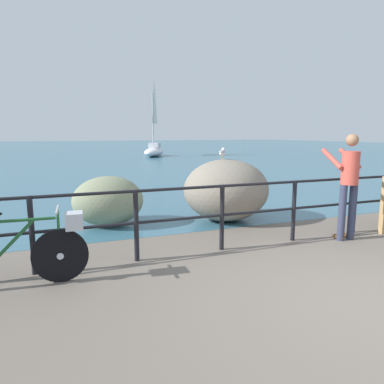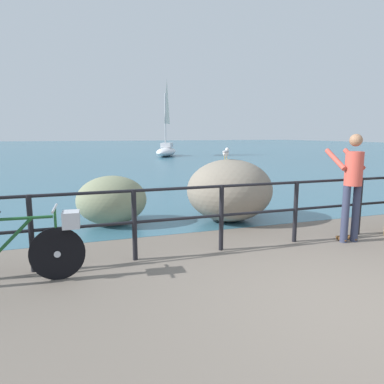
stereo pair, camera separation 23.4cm
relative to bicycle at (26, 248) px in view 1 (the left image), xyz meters
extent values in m
cube|color=#6B6056|center=(3.38, 18.19, -0.51)|extent=(120.00, 120.00, 0.10)
cube|color=#38667A|center=(3.38, 46.42, -0.46)|extent=(120.00, 90.00, 0.01)
cylinder|color=black|center=(0.05, 0.36, 0.05)|extent=(0.07, 0.07, 1.02)
cylinder|color=black|center=(1.38, 0.36, 0.05)|extent=(0.07, 0.07, 1.02)
cylinder|color=black|center=(2.72, 0.36, 0.05)|extent=(0.07, 0.07, 1.02)
cylinder|color=black|center=(4.05, 0.36, 0.05)|extent=(0.07, 0.07, 1.02)
cylinder|color=black|center=(5.38, 0.36, 0.05)|extent=(0.07, 0.07, 1.02)
cylinder|color=black|center=(3.38, 0.36, 0.54)|extent=(9.32, 0.04, 0.04)
cylinder|color=black|center=(3.38, 0.36, 0.09)|extent=(9.32, 0.04, 0.04)
cylinder|color=black|center=(0.37, -0.02, -0.13)|extent=(0.66, 0.07, 0.66)
cylinder|color=#B7BCC6|center=(0.37, -0.02, -0.13)|extent=(0.08, 0.06, 0.08)
cylinder|color=#194C23|center=(-0.15, 0.01, 0.34)|extent=(0.99, 0.09, 0.04)
cylinder|color=#194C23|center=(-0.12, 0.01, 0.10)|extent=(0.50, 0.07, 0.50)
cylinder|color=#194C23|center=(0.37, -0.02, 0.15)|extent=(0.03, 0.03, 0.57)
cylinder|color=#B7BCC6|center=(0.37, -0.02, 0.44)|extent=(0.06, 0.48, 0.03)
cube|color=#B7BCC6|center=(0.55, -0.03, 0.29)|extent=(0.21, 0.25, 0.20)
cylinder|color=#333851|center=(4.81, 0.07, 0.01)|extent=(0.12, 0.12, 0.95)
ellipsoid|color=#513319|center=(4.81, 0.13, -0.42)|extent=(0.12, 0.27, 0.08)
cylinder|color=#333851|center=(5.01, 0.05, 0.01)|extent=(0.12, 0.12, 0.95)
ellipsoid|color=#513319|center=(5.01, 0.11, -0.42)|extent=(0.12, 0.27, 0.08)
cylinder|color=#CC4C3F|center=(4.91, 0.06, 0.76)|extent=(0.28, 0.28, 0.55)
sphere|color=#9E7051|center=(4.91, 0.06, 1.22)|extent=(0.20, 0.20, 0.20)
cylinder|color=#CC4C3F|center=(4.75, 0.31, 0.90)|extent=(0.12, 0.52, 0.34)
cylinder|color=#CC4C3F|center=(5.11, 0.28, 0.90)|extent=(0.12, 0.52, 0.34)
ellipsoid|color=gray|center=(3.64, 2.05, 0.17)|extent=(1.77, 1.64, 1.27)
ellipsoid|color=gray|center=(1.31, 2.54, 0.02)|extent=(1.38, 1.20, 0.97)
cylinder|color=gold|center=(3.54, 2.09, 0.83)|extent=(0.01, 0.01, 0.06)
cylinder|color=gold|center=(3.57, 2.07, 0.83)|extent=(0.01, 0.01, 0.06)
ellipsoid|color=white|center=(3.55, 2.08, 0.93)|extent=(0.25, 0.27, 0.13)
ellipsoid|color=#9E9EA3|center=(3.54, 2.06, 0.96)|extent=(0.24, 0.26, 0.06)
sphere|color=white|center=(3.63, 2.17, 1.00)|extent=(0.08, 0.08, 0.08)
cone|color=gold|center=(3.66, 2.21, 0.99)|extent=(0.05, 0.05, 0.02)
ellipsoid|color=white|center=(7.84, 23.10, -0.11)|extent=(3.10, 4.52, 0.70)
cube|color=silver|center=(7.97, 23.37, 0.42)|extent=(1.29, 1.52, 0.36)
cylinder|color=#B2B2B7|center=(7.75, 22.92, 2.34)|extent=(0.10, 0.10, 4.20)
pyramid|color=white|center=(8.08, 23.59, 3.92)|extent=(0.76, 1.46, 3.57)
camera|label=1|loc=(0.37, -4.38, 1.31)|focal=32.96mm
camera|label=2|loc=(0.59, -4.46, 1.31)|focal=32.96mm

